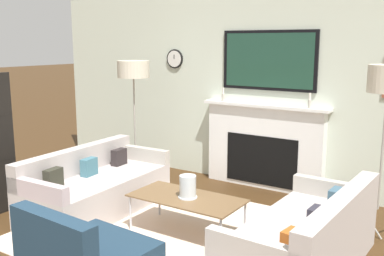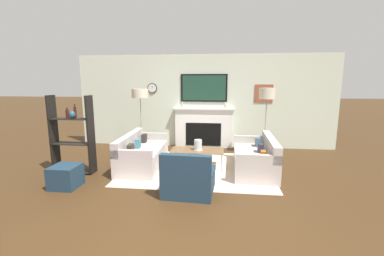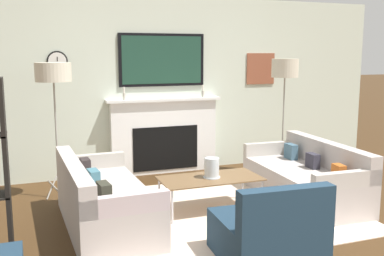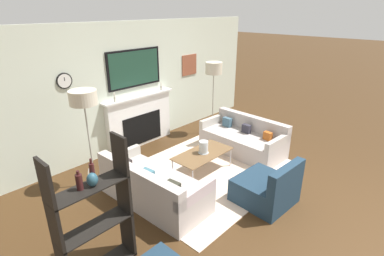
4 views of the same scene
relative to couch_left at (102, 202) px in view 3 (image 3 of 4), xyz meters
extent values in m
cube|color=silver|center=(1.28, 2.06, 1.08)|extent=(7.55, 0.07, 2.70)
cube|color=white|center=(1.28, 1.94, 0.29)|extent=(1.66, 0.16, 1.12)
cube|color=black|center=(1.28, 1.86, 0.12)|extent=(1.03, 0.01, 0.67)
cube|color=white|center=(1.28, 1.92, 0.87)|extent=(1.78, 0.22, 0.04)
cylinder|color=#B2AD9E|center=(0.65, 1.89, 0.94)|extent=(0.04, 0.04, 0.10)
cylinder|color=white|center=(0.65, 1.89, 1.03)|extent=(0.03, 0.03, 0.09)
cylinder|color=#B2AD9E|center=(1.90, 1.89, 0.94)|extent=(0.04, 0.04, 0.10)
cylinder|color=white|center=(1.90, 1.89, 1.03)|extent=(0.03, 0.03, 0.09)
cube|color=black|center=(1.28, 2.01, 1.47)|extent=(1.34, 0.04, 0.80)
cube|color=#1E4233|center=(1.28, 1.99, 1.47)|extent=(1.25, 0.01, 0.72)
cylinder|color=black|center=(-0.26, 2.01, 1.46)|extent=(0.29, 0.02, 0.29)
cylinder|color=silver|center=(-0.26, 1.99, 1.46)|extent=(0.25, 0.00, 0.25)
cube|color=black|center=(-0.26, 1.99, 1.49)|extent=(0.01, 0.00, 0.06)
cube|color=brown|center=(2.98, 2.01, 1.32)|extent=(0.51, 0.02, 0.51)
cube|color=beige|center=(1.28, 0.00, -0.27)|extent=(3.17, 2.54, 0.01)
cube|color=#B4AAA5|center=(0.04, 0.00, -0.06)|extent=(0.88, 1.85, 0.43)
cube|color=#B4AAA5|center=(-0.29, -0.01, 0.31)|extent=(0.23, 1.83, 0.30)
cube|color=#B3ADA2|center=(0.01, 0.86, 0.25)|extent=(0.82, 0.13, 0.18)
cube|color=#B8A5A8|center=(0.07, -0.86, 0.25)|extent=(0.82, 0.13, 0.18)
cube|color=#2B2424|center=(-0.10, 0.54, 0.26)|extent=(0.11, 0.21, 0.21)
cube|color=#3E6D7D|center=(-0.08, 0.00, 0.26)|extent=(0.12, 0.21, 0.21)
cube|color=#2F2F24|center=(-0.06, -0.54, 0.26)|extent=(0.12, 0.22, 0.21)
cube|color=#B4AAA5|center=(2.51, 0.00, -0.07)|extent=(0.90, 1.82, 0.41)
cube|color=#B4AAA5|center=(2.85, -0.01, 0.30)|extent=(0.23, 1.79, 0.32)
cube|color=#B6ADA5|center=(2.48, -0.84, 0.23)|extent=(0.84, 0.13, 0.18)
cube|color=#B5AFA5|center=(2.55, 0.85, 0.23)|extent=(0.84, 0.13, 0.18)
cube|color=#B1561E|center=(2.62, -0.53, 0.22)|extent=(0.12, 0.18, 0.17)
cube|color=#2E2D37|center=(2.64, 0.00, 0.23)|extent=(0.11, 0.19, 0.19)
cube|color=#3F5F73|center=(2.66, 0.53, 0.24)|extent=(0.11, 0.21, 0.21)
cube|color=#1C3245|center=(1.25, -1.28, -0.08)|extent=(0.88, 0.88, 0.39)
cube|color=#1C3245|center=(1.23, -1.63, 0.30)|extent=(0.84, 0.19, 0.38)
cube|color=brown|center=(1.27, 0.05, 0.12)|extent=(1.18, 0.58, 0.02)
cylinder|color=#B7B7BC|center=(0.72, -0.20, -0.08)|extent=(0.02, 0.02, 0.39)
cylinder|color=#B7B7BC|center=(1.82, -0.20, -0.08)|extent=(0.02, 0.02, 0.39)
cylinder|color=#B7B7BC|center=(0.72, 0.31, -0.08)|extent=(0.02, 0.02, 0.39)
cylinder|color=#B7B7BC|center=(1.82, 0.31, -0.08)|extent=(0.02, 0.02, 0.39)
cylinder|color=silver|center=(1.28, 0.05, 0.25)|extent=(0.17, 0.17, 0.24)
cylinder|color=silver|center=(1.28, 0.05, 0.20)|extent=(0.09, 0.09, 0.13)
cylinder|color=silver|center=(1.28, 0.05, 0.14)|extent=(0.20, 0.20, 0.01)
cylinder|color=#9E998E|center=(-0.26, 1.20, -0.14)|extent=(0.09, 0.23, 0.28)
cylinder|color=#9E998E|center=(-0.45, 1.25, -0.14)|extent=(0.17, 0.19, 0.28)
cylinder|color=#9E998E|center=(-0.39, 1.06, -0.14)|extent=(0.23, 0.07, 0.28)
cylinder|color=#9E998E|center=(-0.37, 1.17, 0.61)|extent=(0.02, 0.02, 1.23)
cylinder|color=beige|center=(-0.37, 1.17, 1.34)|extent=(0.44, 0.44, 0.23)
cylinder|color=#9E998E|center=(3.03, 1.20, -0.14)|extent=(0.09, 0.23, 0.28)
cylinder|color=#9E998E|center=(2.84, 1.25, -0.14)|extent=(0.17, 0.19, 0.28)
cylinder|color=#9E998E|center=(2.90, 1.06, -0.14)|extent=(0.23, 0.07, 0.28)
cylinder|color=#9E998E|center=(2.92, 1.17, 0.60)|extent=(0.02, 0.02, 1.22)
cylinder|color=beige|center=(2.92, 1.17, 1.35)|extent=(0.40, 0.40, 0.28)
cube|color=black|center=(-0.89, -0.56, 0.55)|extent=(0.04, 0.28, 1.64)
camera|label=1|loc=(3.74, -3.61, 1.71)|focal=42.00mm
camera|label=2|loc=(1.78, -5.50, 1.62)|focal=24.00mm
camera|label=3|loc=(-0.69, -4.63, 1.56)|focal=42.00mm
camera|label=4|loc=(-2.55, -3.22, 2.67)|focal=28.00mm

